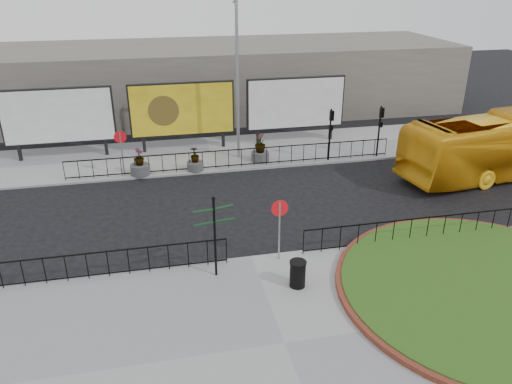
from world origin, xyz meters
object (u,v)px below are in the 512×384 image
object	(u,v)px
billboard_mid	(182,110)
lamp_post	(237,76)
fingerpost_sign	(215,229)
planter_b	(195,162)
litter_bin	(298,274)
planter_c	(260,151)
planter_a	(140,166)
bus	(506,145)

from	to	relation	value
billboard_mid	lamp_post	xyz separation A→B (m)	(3.01, -1.97, 2.23)
fingerpost_sign	planter_b	xyz separation A→B (m)	(0.30, 10.40, -1.43)
fingerpost_sign	litter_bin	world-z (taller)	fingerpost_sign
lamp_post	litter_bin	size ratio (longest dim) A/B	9.37
litter_bin	planter_c	distance (m)	12.39
billboard_mid	litter_bin	xyz separation A→B (m)	(2.69, -15.23, -1.98)
lamp_post	fingerpost_sign	xyz separation A→B (m)	(-3.00, -12.00, -2.81)
litter_bin	planter_a	size ratio (longest dim) A/B	0.67
billboard_mid	planter_c	bearing A→B (deg)	-35.53
billboard_mid	fingerpost_sign	xyz separation A→B (m)	(0.00, -13.97, -0.58)
billboard_mid	planter_b	bearing A→B (deg)	-85.20
bus	planter_a	distance (m)	19.60
billboard_mid	planter_a	world-z (taller)	billboard_mid
planter_a	planter_c	bearing A→B (deg)	5.50
bus	billboard_mid	bearing A→B (deg)	57.15
bus	planter_b	size ratio (longest dim) A/B	9.06
fingerpost_sign	planter_a	bearing A→B (deg)	97.24
planter_a	billboard_mid	bearing A→B (deg)	53.42
billboard_mid	planter_b	world-z (taller)	billboard_mid
bus	planter_c	bearing A→B (deg)	61.53
litter_bin	bus	size ratio (longest dim) A/B	0.08
lamp_post	fingerpost_sign	bearing A→B (deg)	-104.06
litter_bin	planter_c	bearing A→B (deg)	83.50
fingerpost_sign	planter_c	distance (m)	11.85
fingerpost_sign	planter_c	xyz separation A→B (m)	(4.09, 11.05, -1.28)
fingerpost_sign	bus	bearing A→B (deg)	14.74
billboard_mid	planter_b	size ratio (longest dim) A/B	4.63
bus	planter_c	size ratio (longest dim) A/B	7.46
fingerpost_sign	planter_a	distance (m)	10.82
bus	planter_a	xyz separation A→B (m)	(-19.20, 3.77, -1.09)
billboard_mid	planter_b	xyz separation A→B (m)	(0.30, -3.57, -2.01)
fingerpost_sign	planter_a	world-z (taller)	fingerpost_sign
bus	fingerpost_sign	bearing A→B (deg)	102.90
billboard_mid	bus	world-z (taller)	billboard_mid
billboard_mid	lamp_post	world-z (taller)	lamp_post
lamp_post	bus	xyz separation A→B (m)	(13.54, -5.37, -3.13)
billboard_mid	bus	bearing A→B (deg)	-23.94
fingerpost_sign	bus	size ratio (longest dim) A/B	0.26
fingerpost_sign	planter_c	world-z (taller)	fingerpost_sign
fingerpost_sign	lamp_post	bearing A→B (deg)	68.86
litter_bin	bus	xyz separation A→B (m)	(13.86, 7.89, 1.07)
planter_b	lamp_post	bearing A→B (deg)	30.58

